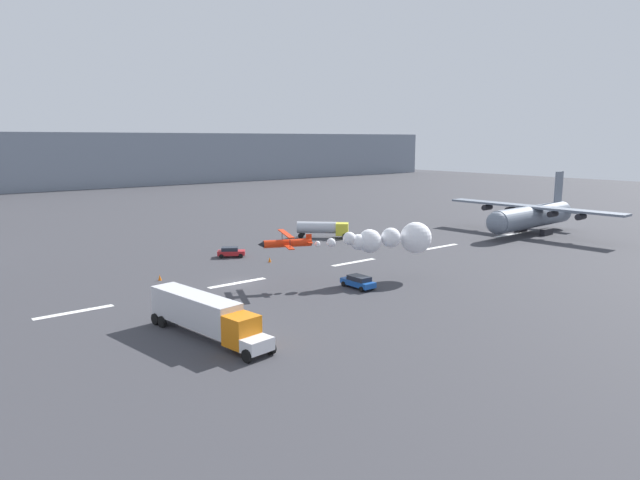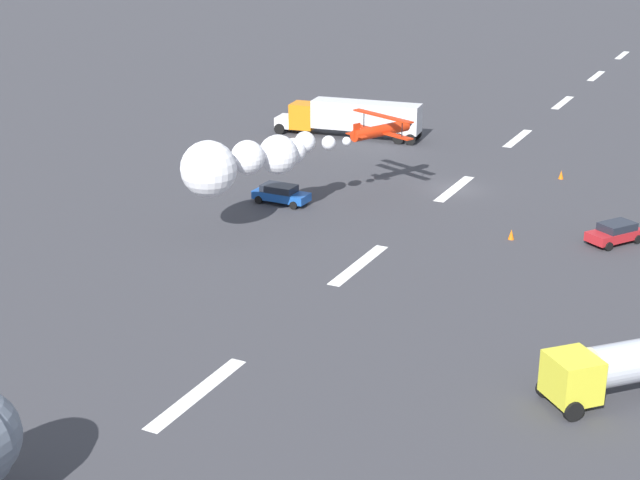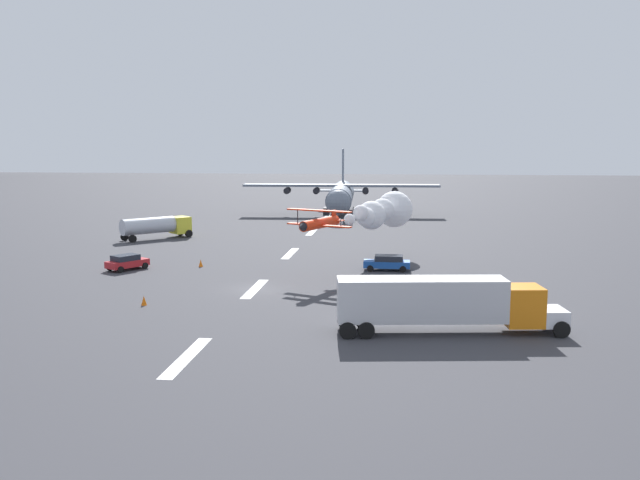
{
  "view_description": "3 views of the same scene",
  "coord_description": "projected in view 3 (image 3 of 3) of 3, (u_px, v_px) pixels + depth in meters",
  "views": [
    {
      "loc": [
        -35.29,
        -60.46,
        17.65
      ],
      "look_at": [
        14.04,
        1.12,
        3.73
      ],
      "focal_mm": 32.21,
      "sensor_mm": 36.0,
      "label": 1
    },
    {
      "loc": [
        73.41,
        24.24,
        23.54
      ],
      "look_at": [
        25.27,
        0.0,
        3.7
      ],
      "focal_mm": 53.19,
      "sensor_mm": 36.0,
      "label": 2
    },
    {
      "loc": [
        -57.93,
        -12.38,
        12.55
      ],
      "look_at": [
        4.0,
        -5.19,
        3.79
      ],
      "focal_mm": 39.1,
      "sensor_mm": 36.0,
      "label": 3
    }
  ],
  "objects": [
    {
      "name": "traffic_cone_far",
      "position": [
        201.0,
        263.0,
        70.77
      ],
      "size": [
        0.44,
        0.44,
        0.75
      ],
      "primitive_type": "cone",
      "color": "orange",
      "rests_on": "ground"
    },
    {
      "name": "semi_truck_orange",
      "position": [
        443.0,
        302.0,
        45.9
      ],
      "size": [
        4.82,
        15.26,
        3.7
      ],
      "color": "silver",
      "rests_on": "ground"
    },
    {
      "name": "airport_staff_sedan",
      "position": [
        127.0,
        262.0,
        69.02
      ],
      "size": [
        4.4,
        3.75,
        1.52
      ],
      "color": "#B21E23",
      "rests_on": "ground"
    },
    {
      "name": "cargo_transport_plane",
      "position": [
        341.0,
        196.0,
        119.64
      ],
      "size": [
        25.53,
        34.03,
        11.36
      ],
      "color": "slate",
      "rests_on": "ground"
    },
    {
      "name": "runway_stripe_3",
      "position": [
        187.0,
        357.0,
        41.01
      ],
      "size": [
        8.0,
        0.9,
        0.01
      ],
      "primitive_type": "cube",
      "color": "white",
      "rests_on": "ground"
    },
    {
      "name": "runway_stripe_7",
      "position": [
        327.0,
        217.0,
        117.55
      ],
      "size": [
        8.0,
        0.9,
        0.01
      ],
      "primitive_type": "cube",
      "color": "white",
      "rests_on": "ground"
    },
    {
      "name": "runway_stripe_4",
      "position": [
        255.0,
        289.0,
        60.15
      ],
      "size": [
        8.0,
        0.9,
        0.01
      ],
      "primitive_type": "cube",
      "color": "white",
      "rests_on": "ground"
    },
    {
      "name": "fuel_tanker_truck",
      "position": [
        157.0,
        226.0,
        90.97
      ],
      "size": [
        8.36,
        8.18,
        2.9
      ],
      "color": "yellow",
      "rests_on": "ground"
    },
    {
      "name": "followme_car_yellow",
      "position": [
        387.0,
        262.0,
        68.66
      ],
      "size": [
        2.02,
        4.55,
        1.52
      ],
      "color": "#194CA5",
      "rests_on": "ground"
    },
    {
      "name": "ground_plane",
      "position": [
        255.0,
        289.0,
        60.15
      ],
      "size": [
        440.0,
        440.0,
        0.0
      ],
      "primitive_type": "plane",
      "color": "#38383D",
      "rests_on": "ground"
    },
    {
      "name": "stunt_biplane_red",
      "position": [
        382.0,
        212.0,
        74.12
      ],
      "size": [
        20.96,
        11.7,
        4.02
      ],
      "color": "red"
    },
    {
      "name": "traffic_cone_near",
      "position": [
        144.0,
        300.0,
        54.05
      ],
      "size": [
        0.44,
        0.44,
        0.75
      ],
      "primitive_type": "cone",
      "color": "orange",
      "rests_on": "ground"
    },
    {
      "name": "runway_stripe_5",
      "position": [
        290.0,
        253.0,
        79.28
      ],
      "size": [
        8.0,
        0.9,
        0.01
      ],
      "primitive_type": "cube",
      "color": "white",
      "rests_on": "ground"
    },
    {
      "name": "runway_stripe_6",
      "position": [
        312.0,
        232.0,
        98.42
      ],
      "size": [
        8.0,
        0.9,
        0.01
      ],
      "primitive_type": "cube",
      "color": "white",
      "rests_on": "ground"
    }
  ]
}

